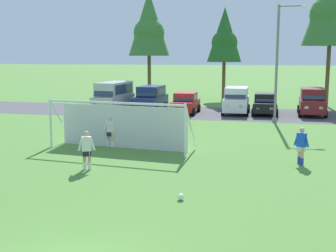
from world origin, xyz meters
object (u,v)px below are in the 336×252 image
object	(u,v)px
parked_car_slot_far_left	(114,96)
street_lamp	(279,63)
soccer_goal	(121,124)
parked_car_slot_center_left	(185,103)
parked_car_slot_left	(151,98)
parked_car_slot_center_right	(265,104)
player_striker_near	(301,146)
player_defender_far	(87,150)
parked_car_slot_center	(236,100)
parked_car_slot_right	(312,101)
soccer_ball	(181,197)
player_winger_right	(110,131)

from	to	relation	value
parked_car_slot_far_left	street_lamp	xyz separation A→B (m)	(13.43, -3.07, 2.89)
soccer_goal	parked_car_slot_center_left	size ratio (longest dim) A/B	1.80
parked_car_slot_far_left	parked_car_slot_left	size ratio (longest dim) A/B	1.06
parked_car_slot_center_right	street_lamp	bearing A→B (deg)	-77.93
player_striker_near	street_lamp	xyz separation A→B (m)	(-0.83, 12.17, 3.41)
parked_car_slot_left	player_defender_far	bearing A→B (deg)	-82.53
parked_car_slot_far_left	parked_car_slot_center	size ratio (longest dim) A/B	1.07
parked_car_slot_far_left	parked_car_slot_center	world-z (taller)	parked_car_slot_far_left
parked_car_slot_center_left	parked_car_slot_right	distance (m)	10.16
soccer_ball	soccer_goal	xyz separation A→B (m)	(-4.58, 7.20, 1.18)
soccer_goal	street_lamp	distance (m)	13.74
player_striker_near	player_winger_right	size ratio (longest dim) A/B	1.00
parked_car_slot_center_left	parked_car_slot_right	xyz separation A→B (m)	(10.07, 1.26, 0.24)
parked_car_slot_far_left	parked_car_slot_center_left	xyz separation A→B (m)	(6.13, 0.33, -0.47)
parked_car_slot_center_left	street_lamp	bearing A→B (deg)	-24.96
soccer_goal	parked_car_slot_center_right	distance (m)	16.59
player_defender_far	parked_car_slot_center_left	bearing A→B (deg)	88.01
player_defender_far	parked_car_slot_right	world-z (taller)	parked_car_slot_right
player_striker_near	player_defender_far	size ratio (longest dim) A/B	1.00
parked_car_slot_far_left	street_lamp	bearing A→B (deg)	-12.88
soccer_ball	player_winger_right	distance (m)	9.17
parked_car_slot_center_left	parked_car_slot_far_left	bearing A→B (deg)	-176.93
parked_car_slot_far_left	parked_car_slot_right	world-z (taller)	parked_car_slot_far_left
parked_car_slot_left	player_winger_right	bearing A→B (deg)	-82.84
parked_car_slot_center_right	parked_car_slot_far_left	bearing A→B (deg)	-174.94
soccer_ball	parked_car_slot_left	world-z (taller)	parked_car_slot_left
parked_car_slot_center	parked_car_slot_center_right	bearing A→B (deg)	-1.00
player_winger_right	street_lamp	xyz separation A→B (m)	(8.62, 10.58, 3.41)
soccer_goal	parked_car_slot_center	bearing A→B (deg)	72.60
soccer_ball	street_lamp	bearing A→B (deg)	79.50
parked_car_slot_center_left	parked_car_slot_center	xyz separation A→B (m)	(4.10, 0.82, 0.24)
soccer_ball	parked_car_slot_far_left	distance (m)	23.43
soccer_ball	player_striker_near	bearing A→B (deg)	54.60
player_winger_right	parked_car_slot_center	distance (m)	15.76
player_striker_near	parked_car_slot_center	bearing A→B (deg)	103.85
soccer_goal	parked_car_slot_left	size ratio (longest dim) A/B	1.62
player_striker_near	player_defender_far	xyz separation A→B (m)	(-8.78, -2.94, 0.00)
parked_car_slot_center_left	parked_car_slot_center_right	bearing A→B (deg)	6.96
parked_car_slot_far_left	player_winger_right	bearing A→B (deg)	-70.57
player_winger_right	parked_car_slot_left	bearing A→B (deg)	97.16
parked_car_slot_left	parked_car_slot_center	xyz separation A→B (m)	(7.27, 0.03, 0.00)
player_striker_near	player_defender_far	bearing A→B (deg)	-161.48
player_striker_near	soccer_goal	bearing A→B (deg)	171.37
parked_car_slot_right	soccer_goal	bearing A→B (deg)	-124.62
player_striker_near	parked_car_slot_far_left	xyz separation A→B (m)	(-14.27, 15.24, 0.52)
player_striker_near	parked_car_slot_far_left	bearing A→B (deg)	133.12
parked_car_slot_left	soccer_goal	bearing A→B (deg)	-80.37
player_striker_near	parked_car_slot_left	world-z (taller)	parked_car_slot_left
player_striker_near	parked_car_slot_center_right	world-z (taller)	parked_car_slot_center_right
parked_car_slot_center_left	parked_car_slot_center_right	world-z (taller)	same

